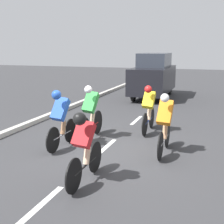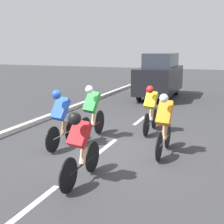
{
  "view_description": "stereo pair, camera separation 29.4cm",
  "coord_description": "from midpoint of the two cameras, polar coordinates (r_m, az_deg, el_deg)",
  "views": [
    {
      "loc": [
        -2.64,
        7.28,
        2.58
      ],
      "look_at": [
        -0.16,
        -0.05,
        0.95
      ],
      "focal_mm": 50.0,
      "sensor_mm": 36.0,
      "label": 1
    },
    {
      "loc": [
        -2.92,
        7.18,
        2.58
      ],
      "look_at": [
        -0.16,
        -0.05,
        0.95
      ],
      "focal_mm": 50.0,
      "sensor_mm": 36.0,
      "label": 2
    }
  ],
  "objects": [
    {
      "name": "lane_stripe_near",
      "position": [
        5.57,
        -14.34,
        -16.07
      ],
      "size": [
        0.12,
        1.4,
        0.01
      ],
      "primitive_type": "cube",
      "color": "white",
      "rests_on": "ground"
    },
    {
      "name": "lane_stripe_far",
      "position": [
        11.14,
        3.75,
        -1.5
      ],
      "size": [
        0.12,
        1.4,
        0.01
      ],
      "primitive_type": "cube",
      "color": "white",
      "rests_on": "ground"
    },
    {
      "name": "cyclist_red",
      "position": [
        5.9,
        -6.59,
        -5.98
      ],
      "size": [
        0.37,
        1.68,
        1.45
      ],
      "color": "black",
      "rests_on": "ground"
    },
    {
      "name": "lane_stripe_mid",
      "position": [
        8.21,
        -2.1,
        -6.41
      ],
      "size": [
        0.12,
        1.4,
        0.01
      ],
      "primitive_type": "cube",
      "color": "white",
      "rests_on": "ground"
    },
    {
      "name": "cyclist_green",
      "position": [
        8.74,
        -4.87,
        0.12
      ],
      "size": [
        0.38,
        1.7,
        1.56
      ],
      "color": "black",
      "rests_on": "ground"
    },
    {
      "name": "cyclist_blue",
      "position": [
        8.02,
        -10.43,
        -0.92
      ],
      "size": [
        0.37,
        1.61,
        1.55
      ],
      "color": "black",
      "rests_on": "ground"
    },
    {
      "name": "ground_plane",
      "position": [
        8.17,
        -2.22,
        -6.53
      ],
      "size": [
        60.0,
        60.0,
        0.0
      ],
      "primitive_type": "plane",
      "color": "#38383A"
    },
    {
      "name": "support_car",
      "position": [
        16.06,
        7.07,
        6.59
      ],
      "size": [
        1.7,
        4.24,
        2.25
      ],
      "color": "black",
      "rests_on": "ground"
    },
    {
      "name": "cyclist_orange",
      "position": [
        7.54,
        8.52,
        -1.95
      ],
      "size": [
        0.35,
        1.71,
        1.53
      ],
      "color": "black",
      "rests_on": "ground"
    },
    {
      "name": "cyclist_yellow",
      "position": [
        9.45,
        5.84,
        0.79
      ],
      "size": [
        0.36,
        1.68,
        1.47
      ],
      "color": "black",
      "rests_on": "ground"
    },
    {
      "name": "curb",
      "position": [
        9.75,
        -20.01,
        -3.76
      ],
      "size": [
        0.2,
        28.69,
        0.14
      ],
      "primitive_type": "cube",
      "color": "beige",
      "rests_on": "ground"
    }
  ]
}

